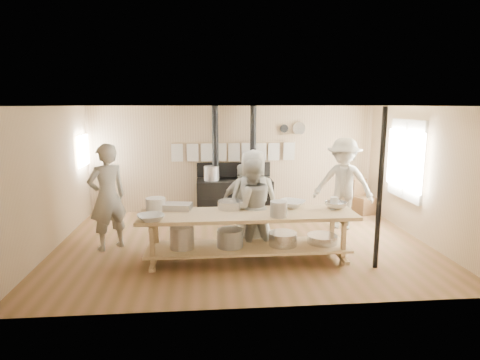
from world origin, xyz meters
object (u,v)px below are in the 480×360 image
object	(u,v)px
prep_table	(247,232)
cook_by_window	(343,184)
cook_right	(243,202)
chair	(364,204)
roasting_pan	(178,206)
stove	(234,193)
cook_left	(251,207)
cook_center	(253,200)
cook_far_left	(107,197)

from	to	relation	value
prep_table	cook_by_window	xyz separation A→B (m)	(2.23, 1.69, 0.45)
cook_right	cook_by_window	xyz separation A→B (m)	(2.19, 0.57, 0.22)
chair	roasting_pan	size ratio (longest dim) A/B	1.80
stove	chair	bearing A→B (deg)	-4.34
cook_by_window	stove	bearing A→B (deg)	178.91
prep_table	roasting_pan	world-z (taller)	roasting_pan
cook_by_window	cook_right	bearing A→B (deg)	-135.55
cook_left	cook_center	world-z (taller)	cook_center
prep_table	cook_right	bearing A→B (deg)	88.02
cook_far_left	roasting_pan	size ratio (longest dim) A/B	4.20
cook_far_left	chair	world-z (taller)	cook_far_left
cook_center	cook_by_window	bearing A→B (deg)	-152.12
cook_far_left	cook_left	xyz separation A→B (m)	(2.57, -0.47, -0.12)
cook_right	roasting_pan	xyz separation A→B (m)	(-1.21, -0.79, 0.14)
cook_far_left	chair	bearing A→B (deg)	161.79
stove	cook_by_window	xyz separation A→B (m)	(2.22, -1.33, 0.45)
cook_by_window	cook_center	bearing A→B (deg)	-122.84
cook_far_left	cook_right	bearing A→B (deg)	149.05
stove	cook_right	size ratio (longest dim) A/B	1.71
cook_far_left	cook_by_window	size ratio (longest dim) A/B	1.00
chair	cook_by_window	bearing A→B (deg)	-150.65
cook_left	roasting_pan	size ratio (longest dim) A/B	3.66
prep_table	cook_center	bearing A→B (deg)	74.15
prep_table	roasting_pan	xyz separation A→B (m)	(-1.17, 0.33, 0.38)
roasting_pan	cook_left	bearing A→B (deg)	1.80
prep_table	chair	world-z (taller)	prep_table
cook_right	chair	xyz separation A→B (m)	(3.11, 1.66, -0.51)
cook_far_left	cook_right	xyz separation A→B (m)	(2.50, 0.28, -0.22)
chair	prep_table	bearing A→B (deg)	-158.89
cook_center	cook_by_window	size ratio (longest dim) A/B	0.94
stove	cook_by_window	distance (m)	2.63
cook_center	prep_table	bearing A→B (deg)	74.64
prep_table	stove	bearing A→B (deg)	89.96
cook_center	chair	world-z (taller)	cook_center
stove	cook_left	world-z (taller)	stove
chair	roasting_pan	distance (m)	5.01
cook_far_left	cook_center	size ratio (longest dim) A/B	1.06
cook_by_window	roasting_pan	world-z (taller)	cook_by_window
prep_table	cook_far_left	size ratio (longest dim) A/B	1.84
prep_table	cook_far_left	xyz separation A→B (m)	(-2.46, 0.84, 0.46)
stove	cook_by_window	size ratio (longest dim) A/B	1.33
prep_table	cook_center	size ratio (longest dim) A/B	1.96
cook_far_left	cook_center	bearing A→B (deg)	138.17
cook_far_left	cook_center	world-z (taller)	cook_far_left
cook_left	cook_right	size ratio (longest dim) A/B	1.12
cook_left	cook_right	distance (m)	0.75
prep_table	roasting_pan	bearing A→B (deg)	164.25
cook_right	cook_by_window	bearing A→B (deg)	-174.31
stove	roasting_pan	size ratio (longest dim) A/B	5.59
cook_center	cook_right	world-z (taller)	cook_center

